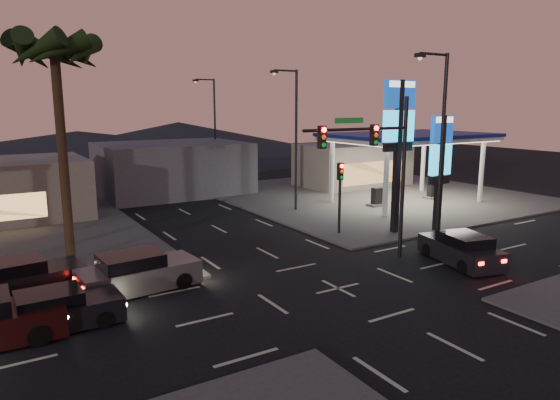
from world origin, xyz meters
TOP-DOWN VIEW (x-y plane):
  - ground at (0.00, 0.00)m, footprint 140.00×140.00m
  - corner_lot_ne at (16.00, 16.00)m, footprint 24.00×24.00m
  - gas_station at (16.00, 12.00)m, footprint 12.20×8.20m
  - convenience_store at (18.00, 21.00)m, footprint 10.00×6.00m
  - pylon_sign_tall at (8.50, 5.50)m, footprint 2.20×0.35m
  - pylon_sign_short at (11.00, 4.50)m, footprint 1.60×0.35m
  - traffic_signal_mast at (3.76, 1.99)m, footprint 6.10×0.39m
  - pedestal_signal at (5.50, 6.98)m, footprint 0.32×0.39m
  - streetlight_near at (6.79, 1.00)m, footprint 2.14×0.25m
  - streetlight_mid at (6.79, 14.00)m, footprint 2.14×0.25m
  - streetlight_far at (6.79, 28.00)m, footprint 2.14×0.25m
  - palm_a at (-9.00, 9.50)m, footprint 4.41×4.41m
  - building_far_mid at (2.00, 26.00)m, footprint 12.00×9.00m
  - hill_right at (15.00, 60.00)m, footprint 50.00×50.00m
  - hill_center at (0.00, 60.00)m, footprint 60.00×60.00m
  - car_lane_a_front at (-10.60, 1.97)m, footprint 4.30×1.91m
  - car_lane_b_front at (-7.23, 4.16)m, footprint 5.07×2.41m
  - car_lane_b_mid at (-11.46, 5.94)m, footprint 4.88×2.45m
  - suv_station at (7.20, -0.39)m, footprint 2.92×4.81m

SIDE VIEW (x-z plane):
  - ground at x=0.00m, z-range 0.00..0.00m
  - corner_lot_ne at x=16.00m, z-range 0.00..0.12m
  - car_lane_a_front at x=-10.60m, z-range -0.05..1.33m
  - suv_station at x=7.20m, z-range -0.05..1.45m
  - car_lane_b_mid at x=-11.46m, z-range -0.06..1.49m
  - car_lane_b_front at x=-7.23m, z-range -0.06..1.55m
  - convenience_store at x=18.00m, z-range 0.00..4.00m
  - hill_center at x=0.00m, z-range 0.00..4.00m
  - building_far_mid at x=2.00m, z-range 0.00..4.40m
  - hill_right at x=15.00m, z-range 0.00..5.00m
  - pedestal_signal at x=5.50m, z-range 0.77..5.07m
  - pylon_sign_short at x=11.00m, z-range 1.16..8.16m
  - gas_station at x=16.00m, z-range 2.34..7.82m
  - traffic_signal_mast at x=3.76m, z-range 1.23..9.23m
  - streetlight_near at x=6.79m, z-range 0.72..10.72m
  - streetlight_mid at x=6.79m, z-range 0.72..10.72m
  - streetlight_far at x=6.79m, z-range 0.72..10.72m
  - pylon_sign_tall at x=8.50m, z-range 1.89..10.89m
  - palm_a at x=-9.00m, z-range 4.00..14.86m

